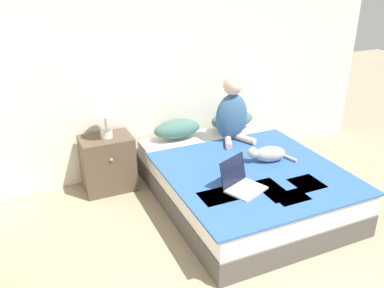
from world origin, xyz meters
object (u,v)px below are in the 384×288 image
at_px(nightstand, 108,163).
at_px(pillow_near, 177,129).
at_px(pillow_far, 232,120).
at_px(laptop_open, 241,183).
at_px(cat_tabby, 268,154).
at_px(person_sitting, 232,113).
at_px(table_lamp, 104,103).
at_px(bed, 242,183).

bearing_deg(nightstand, pillow_near, 2.66).
distance_m(pillow_far, laptop_open, 1.42).
relative_size(cat_tabby, nightstand, 0.78).
xyz_separation_m(person_sitting, cat_tabby, (0.06, -0.63, -0.23)).
height_order(pillow_far, table_lamp, table_lamp).
height_order(pillow_far, person_sitting, person_sitting).
xyz_separation_m(pillow_near, cat_tabby, (0.58, -0.92, -0.02)).
bearing_deg(pillow_far, table_lamp, -178.40).
bearing_deg(pillow_far, person_sitting, -121.38).
height_order(pillow_near, nightstand, pillow_near).
bearing_deg(person_sitting, pillow_near, 151.37).
bearing_deg(cat_tabby, bed, -0.44).
bearing_deg(bed, pillow_far, 67.62).
relative_size(pillow_near, cat_tabby, 1.15).
bearing_deg(person_sitting, bed, -107.28).
height_order(bed, table_lamp, table_lamp).
bearing_deg(bed, person_sitting, 72.72).
bearing_deg(bed, laptop_open, -123.16).
relative_size(cat_tabby, table_lamp, 0.93).
bearing_deg(pillow_near, table_lamp, -176.99).
height_order(pillow_near, laptop_open, laptop_open).
height_order(person_sitting, nightstand, person_sitting).
height_order(bed, pillow_near, pillow_near).
distance_m(cat_tabby, nightstand, 1.66).
bearing_deg(pillow_near, cat_tabby, -57.52).
height_order(pillow_near, cat_tabby, pillow_near).
relative_size(bed, pillow_far, 3.76).
relative_size(pillow_near, laptop_open, 1.31).
relative_size(bed, nightstand, 3.38).
bearing_deg(laptop_open, table_lamp, 102.51).
bearing_deg(pillow_near, nightstand, -177.34).
distance_m(person_sitting, nightstand, 1.43).
bearing_deg(cat_tabby, person_sitting, -70.20).
relative_size(laptop_open, nightstand, 0.69).
bearing_deg(pillow_near, person_sitting, -28.63).
height_order(person_sitting, table_lamp, person_sitting).
bearing_deg(table_lamp, cat_tabby, -32.42).
bearing_deg(table_lamp, pillow_near, 3.01).
xyz_separation_m(pillow_near, laptop_open, (0.08, -1.27, -0.05)).
xyz_separation_m(bed, nightstand, (-1.16, 0.82, 0.08)).
bearing_deg(table_lamp, pillow_far, 1.60).
height_order(person_sitting, cat_tabby, person_sitting).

